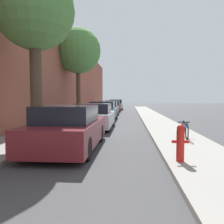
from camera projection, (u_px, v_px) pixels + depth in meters
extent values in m
plane|color=#3D3D3F|center=(115.00, 121.00, 16.06)|extent=(120.00, 120.00, 0.00)
cube|color=gray|center=(73.00, 120.00, 16.28)|extent=(2.00, 52.00, 0.12)
cube|color=gray|center=(157.00, 121.00, 15.83)|extent=(2.00, 52.00, 0.12)
cube|color=brown|center=(54.00, 71.00, 16.17)|extent=(0.70, 52.00, 7.05)
cylinder|color=black|center=(58.00, 133.00, 8.67)|extent=(0.22, 0.62, 0.62)
cylinder|color=black|center=(100.00, 133.00, 8.55)|extent=(0.22, 0.62, 0.62)
cylinder|color=black|center=(26.00, 148.00, 6.02)|extent=(0.22, 0.62, 0.62)
cylinder|color=black|center=(86.00, 149.00, 5.90)|extent=(0.22, 0.62, 0.62)
cube|color=maroon|center=(69.00, 132.00, 7.27)|extent=(1.78, 4.29, 0.69)
cube|color=black|center=(68.00, 114.00, 7.07)|extent=(1.57, 2.23, 0.50)
cylinder|color=black|center=(83.00, 120.00, 13.48)|extent=(0.22, 0.66, 0.66)
cylinder|color=black|center=(112.00, 120.00, 13.35)|extent=(0.22, 0.66, 0.66)
cylinder|color=black|center=(73.00, 125.00, 11.01)|extent=(0.22, 0.66, 0.66)
cylinder|color=black|center=(108.00, 125.00, 10.89)|extent=(0.22, 0.66, 0.66)
cube|color=silver|center=(94.00, 119.00, 12.17)|extent=(1.88, 3.99, 0.66)
cube|color=black|center=(94.00, 108.00, 11.98)|extent=(1.66, 2.08, 0.48)
cylinder|color=black|center=(95.00, 114.00, 18.33)|extent=(0.22, 0.68, 0.68)
cylinder|color=black|center=(115.00, 114.00, 18.21)|extent=(0.22, 0.68, 0.68)
cylinder|color=black|center=(89.00, 117.00, 15.66)|extent=(0.22, 0.68, 0.68)
cylinder|color=black|center=(113.00, 117.00, 15.53)|extent=(0.22, 0.68, 0.68)
cube|color=#1E6066|center=(103.00, 113.00, 16.92)|extent=(1.81, 4.33, 0.68)
cube|color=black|center=(103.00, 105.00, 16.71)|extent=(1.60, 2.25, 0.49)
cylinder|color=black|center=(102.00, 111.00, 23.74)|extent=(0.22, 0.65, 0.65)
cylinder|color=black|center=(118.00, 111.00, 23.62)|extent=(0.22, 0.65, 0.65)
cylinder|color=black|center=(98.00, 112.00, 20.88)|extent=(0.22, 0.65, 0.65)
cylinder|color=black|center=(116.00, 112.00, 20.76)|extent=(0.22, 0.65, 0.65)
cube|color=maroon|center=(109.00, 110.00, 22.24)|extent=(1.81, 4.63, 0.63)
cube|color=black|center=(108.00, 104.00, 22.02)|extent=(1.59, 2.41, 0.55)
cylinder|color=black|center=(107.00, 109.00, 29.09)|extent=(0.22, 0.61, 0.61)
cylinder|color=black|center=(120.00, 109.00, 28.97)|extent=(0.22, 0.61, 0.61)
cylinder|color=black|center=(105.00, 110.00, 26.66)|extent=(0.22, 0.61, 0.61)
cylinder|color=black|center=(119.00, 110.00, 26.54)|extent=(0.22, 0.61, 0.61)
cube|color=black|center=(113.00, 107.00, 27.81)|extent=(1.79, 3.94, 0.68)
cube|color=black|center=(113.00, 102.00, 27.61)|extent=(1.58, 2.05, 0.51)
cylinder|color=black|center=(111.00, 107.00, 34.28)|extent=(0.22, 0.67, 0.67)
cylinder|color=black|center=(122.00, 107.00, 34.15)|extent=(0.22, 0.67, 0.67)
cylinder|color=black|center=(110.00, 108.00, 31.57)|extent=(0.22, 0.67, 0.67)
cylinder|color=black|center=(122.00, 108.00, 31.44)|extent=(0.22, 0.67, 0.67)
cube|color=silver|center=(116.00, 106.00, 32.85)|extent=(1.83, 4.39, 0.69)
cube|color=black|center=(116.00, 101.00, 32.64)|extent=(1.61, 2.28, 0.55)
cylinder|color=#4C3A2B|center=(36.00, 86.00, 8.18)|extent=(0.41, 0.41, 3.77)
sphere|color=#4C7F3D|center=(35.00, 10.00, 8.02)|extent=(2.77, 2.77, 2.77)
cylinder|color=#4C3A2B|center=(78.00, 91.00, 17.67)|extent=(0.32, 0.32, 4.12)
sphere|color=#4C7F3D|center=(78.00, 51.00, 17.49)|extent=(3.42, 3.42, 3.42)
cylinder|color=red|center=(180.00, 145.00, 5.38)|extent=(0.18, 0.18, 0.75)
sphere|color=red|center=(181.00, 128.00, 5.36)|extent=(0.17, 0.17, 0.17)
cylinder|color=red|center=(174.00, 142.00, 5.39)|extent=(0.12, 0.07, 0.07)
cylinder|color=red|center=(186.00, 142.00, 5.37)|extent=(0.12, 0.07, 0.07)
torus|color=black|center=(183.00, 128.00, 8.93)|extent=(0.10, 0.63, 0.62)
torus|color=black|center=(187.00, 132.00, 8.04)|extent=(0.10, 0.63, 0.62)
cube|color=#235193|center=(185.00, 126.00, 8.48)|extent=(0.11, 0.76, 0.04)
cylinder|color=#235193|center=(186.00, 124.00, 8.31)|extent=(0.04, 0.04, 0.17)
cube|color=black|center=(184.00, 122.00, 8.85)|extent=(0.44, 0.08, 0.04)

